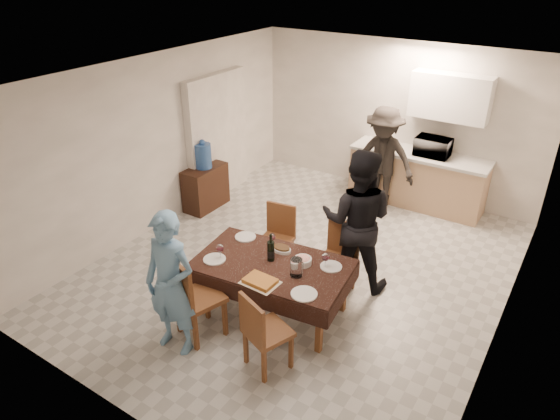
{
  "coord_description": "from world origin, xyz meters",
  "views": [
    {
      "loc": [
        2.82,
        -4.94,
        3.88
      ],
      "look_at": [
        -0.19,
        -0.3,
        0.96
      ],
      "focal_mm": 32.0,
      "sensor_mm": 36.0,
      "label": 1
    }
  ],
  "objects_px": {
    "person_far": "(357,221)",
    "water_pitcher": "(296,267)",
    "wine_bottle": "(271,247)",
    "microwave": "(433,147)",
    "dining_table": "(272,266)",
    "water_jug": "(203,156)",
    "savoury_tart": "(260,281)",
    "person_near": "(171,284)",
    "console": "(206,187)",
    "person_kitchen": "(382,159)"
  },
  "relations": [
    {
      "from": "person_far",
      "to": "dining_table",
      "type": "bearing_deg",
      "value": 45.89
    },
    {
      "from": "wine_bottle",
      "to": "water_jug",
      "type": "bearing_deg",
      "value": 145.98
    },
    {
      "from": "dining_table",
      "to": "savoury_tart",
      "type": "xyz_separation_m",
      "value": [
        0.1,
        -0.38,
        0.06
      ]
    },
    {
      "from": "console",
      "to": "microwave",
      "type": "relative_size",
      "value": 1.43
    },
    {
      "from": "dining_table",
      "to": "water_pitcher",
      "type": "xyz_separation_m",
      "value": [
        0.35,
        -0.05,
        0.14
      ]
    },
    {
      "from": "water_pitcher",
      "to": "microwave",
      "type": "xyz_separation_m",
      "value": [
        0.28,
        3.74,
        0.27
      ]
    },
    {
      "from": "water_pitcher",
      "to": "savoury_tart",
      "type": "xyz_separation_m",
      "value": [
        -0.25,
        -0.33,
        -0.08
      ]
    },
    {
      "from": "wine_bottle",
      "to": "person_kitchen",
      "type": "distance_m",
      "value": 3.19
    },
    {
      "from": "dining_table",
      "to": "microwave",
      "type": "bearing_deg",
      "value": 73.27
    },
    {
      "from": "person_far",
      "to": "water_pitcher",
      "type": "bearing_deg",
      "value": 63.23
    },
    {
      "from": "savoury_tart",
      "to": "wine_bottle",
      "type": "bearing_deg",
      "value": 109.23
    },
    {
      "from": "water_jug",
      "to": "water_pitcher",
      "type": "relative_size",
      "value": 1.94
    },
    {
      "from": "microwave",
      "to": "person_kitchen",
      "type": "bearing_deg",
      "value": 34.39
    },
    {
      "from": "person_near",
      "to": "person_far",
      "type": "relative_size",
      "value": 0.89
    },
    {
      "from": "person_far",
      "to": "person_near",
      "type": "bearing_deg",
      "value": 45.89
    },
    {
      "from": "console",
      "to": "water_pitcher",
      "type": "xyz_separation_m",
      "value": [
        2.79,
        -1.72,
        0.43
      ]
    },
    {
      "from": "microwave",
      "to": "water_jug",
      "type": "bearing_deg",
      "value": 33.43
    },
    {
      "from": "wine_bottle",
      "to": "savoury_tart",
      "type": "height_order",
      "value": "wine_bottle"
    },
    {
      "from": "person_near",
      "to": "console",
      "type": "bearing_deg",
      "value": 118.62
    },
    {
      "from": "dining_table",
      "to": "console",
      "type": "distance_m",
      "value": 2.97
    },
    {
      "from": "dining_table",
      "to": "wine_bottle",
      "type": "height_order",
      "value": "wine_bottle"
    },
    {
      "from": "water_pitcher",
      "to": "savoury_tart",
      "type": "relative_size",
      "value": 0.53
    },
    {
      "from": "person_near",
      "to": "person_kitchen",
      "type": "bearing_deg",
      "value": 76.84
    },
    {
      "from": "dining_table",
      "to": "microwave",
      "type": "distance_m",
      "value": 3.77
    },
    {
      "from": "person_kitchen",
      "to": "console",
      "type": "bearing_deg",
      "value": -146.84
    },
    {
      "from": "wine_bottle",
      "to": "microwave",
      "type": "xyz_separation_m",
      "value": [
        0.68,
        3.64,
        0.2
      ]
    },
    {
      "from": "dining_table",
      "to": "water_pitcher",
      "type": "height_order",
      "value": "water_pitcher"
    },
    {
      "from": "dining_table",
      "to": "water_pitcher",
      "type": "distance_m",
      "value": 0.38
    },
    {
      "from": "water_jug",
      "to": "person_near",
      "type": "bearing_deg",
      "value": -55.11
    },
    {
      "from": "water_pitcher",
      "to": "person_far",
      "type": "bearing_deg",
      "value": 79.7
    },
    {
      "from": "console",
      "to": "water_pitcher",
      "type": "distance_m",
      "value": 3.31
    },
    {
      "from": "console",
      "to": "person_kitchen",
      "type": "xyz_separation_m",
      "value": [
        2.41,
        1.58,
        0.5
      ]
    },
    {
      "from": "water_jug",
      "to": "wine_bottle",
      "type": "bearing_deg",
      "value": -34.02
    },
    {
      "from": "water_jug",
      "to": "wine_bottle",
      "type": "height_order",
      "value": "water_jug"
    },
    {
      "from": "console",
      "to": "person_kitchen",
      "type": "height_order",
      "value": "person_kitchen"
    },
    {
      "from": "person_kitchen",
      "to": "person_near",
      "type": "bearing_deg",
      "value": -96.89
    },
    {
      "from": "water_pitcher",
      "to": "person_near",
      "type": "distance_m",
      "value": 1.35
    },
    {
      "from": "savoury_tart",
      "to": "water_pitcher",
      "type": "bearing_deg",
      "value": 52.85
    },
    {
      "from": "savoury_tart",
      "to": "person_near",
      "type": "relative_size",
      "value": 0.24
    },
    {
      "from": "console",
      "to": "savoury_tart",
      "type": "distance_m",
      "value": 3.28
    },
    {
      "from": "person_far",
      "to": "wine_bottle",
      "type": "bearing_deg",
      "value": 42.57
    },
    {
      "from": "water_jug",
      "to": "wine_bottle",
      "type": "distance_m",
      "value": 2.89
    },
    {
      "from": "person_near",
      "to": "water_pitcher",
      "type": "bearing_deg",
      "value": 41.74
    },
    {
      "from": "person_near",
      "to": "savoury_tart",
      "type": "bearing_deg",
      "value": 39.6
    },
    {
      "from": "person_near",
      "to": "dining_table",
      "type": "bearing_deg",
      "value": 56.08
    },
    {
      "from": "savoury_tart",
      "to": "person_far",
      "type": "distance_m",
      "value": 1.51
    },
    {
      "from": "console",
      "to": "person_kitchen",
      "type": "relative_size",
      "value": 0.45
    },
    {
      "from": "savoury_tart",
      "to": "person_near",
      "type": "bearing_deg",
      "value": -134.13
    },
    {
      "from": "water_pitcher",
      "to": "microwave",
      "type": "height_order",
      "value": "microwave"
    },
    {
      "from": "dining_table",
      "to": "water_jug",
      "type": "relative_size",
      "value": 4.64
    }
  ]
}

